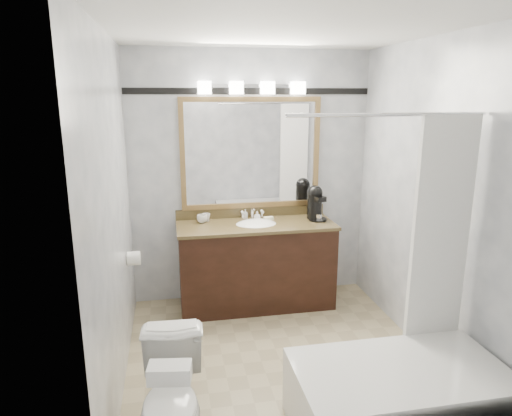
% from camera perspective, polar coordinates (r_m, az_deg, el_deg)
% --- Properties ---
extents(room, '(2.42, 2.62, 2.52)m').
position_cam_1_polar(room, '(3.37, 3.26, -0.10)').
color(room, tan).
rests_on(room, ground).
extents(vanity, '(1.53, 0.58, 0.97)m').
position_cam_1_polar(vanity, '(4.56, 0.01, -6.89)').
color(vanity, black).
rests_on(vanity, ground).
extents(mirror, '(1.40, 0.04, 1.10)m').
position_cam_1_polar(mirror, '(4.56, -0.63, 6.83)').
color(mirror, olive).
rests_on(mirror, room).
extents(vanity_light_bar, '(1.02, 0.14, 0.12)m').
position_cam_1_polar(vanity_light_bar, '(4.47, -0.52, 14.83)').
color(vanity_light_bar, silver).
rests_on(vanity_light_bar, room).
extents(accent_stripe, '(2.40, 0.01, 0.06)m').
position_cam_1_polar(accent_stripe, '(4.53, -0.67, 14.40)').
color(accent_stripe, black).
rests_on(accent_stripe, room).
extents(bathtub, '(1.30, 0.75, 1.96)m').
position_cam_1_polar(bathtub, '(3.19, 17.65, -20.84)').
color(bathtub, white).
rests_on(bathtub, ground).
extents(tp_roll, '(0.11, 0.12, 0.12)m').
position_cam_1_polar(tp_roll, '(4.08, -15.03, -6.09)').
color(tp_roll, white).
rests_on(tp_roll, room).
extents(toilet, '(0.41, 0.69, 0.68)m').
position_cam_1_polar(toilet, '(2.92, -10.41, -22.60)').
color(toilet, white).
rests_on(toilet, ground).
extents(tissue_box, '(0.23, 0.15, 0.09)m').
position_cam_1_polar(tissue_box, '(2.45, -10.73, -19.55)').
color(tissue_box, white).
rests_on(tissue_box, toilet).
extents(coffee_maker, '(0.19, 0.22, 0.35)m').
position_cam_1_polar(coffee_maker, '(4.58, 7.39, 0.75)').
color(coffee_maker, black).
rests_on(coffee_maker, vanity).
extents(cup_left, '(0.11, 0.11, 0.08)m').
position_cam_1_polar(cup_left, '(4.49, -6.76, -1.33)').
color(cup_left, white).
rests_on(cup_left, vanity).
extents(cup_right, '(0.09, 0.09, 0.08)m').
position_cam_1_polar(cup_right, '(4.53, -6.25, -1.18)').
color(cup_right, white).
rests_on(cup_right, vanity).
extents(soap_bottle_a, '(0.04, 0.04, 0.09)m').
position_cam_1_polar(soap_bottle_a, '(4.61, -1.35, -0.75)').
color(soap_bottle_a, white).
rests_on(soap_bottle_a, vanity).
extents(soap_bottle_b, '(0.08, 0.08, 0.09)m').
position_cam_1_polar(soap_bottle_b, '(4.55, 0.14, -0.96)').
color(soap_bottle_b, white).
rests_on(soap_bottle_b, vanity).
extents(soap_bar, '(0.10, 0.07, 0.03)m').
position_cam_1_polar(soap_bar, '(4.57, 1.58, -1.29)').
color(soap_bar, beige).
rests_on(soap_bar, vanity).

